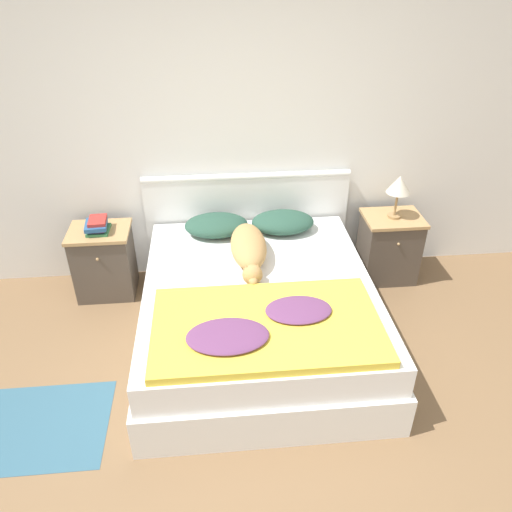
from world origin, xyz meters
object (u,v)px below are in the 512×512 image
pillow_right (283,222)px  dog (249,248)px  bed (259,313)px  pillow_left (216,225)px  table_lamp (399,186)px  book_stack (97,225)px  nightstand_right (389,247)px  nightstand_left (104,262)px

pillow_right → dog: size_ratio=0.62×
bed → pillow_left: bearing=110.4°
bed → table_lamp: table_lamp is taller
bed → pillow_left: (-0.27, 0.73, 0.34)m
pillow_left → dog: 0.47m
pillow_right → book_stack: bearing=179.9°
nightstand_right → table_lamp: 0.58m
bed → book_stack: (-1.21, 0.73, 0.39)m
book_stack → nightstand_right: bearing=0.3°
pillow_right → table_lamp: size_ratio=1.39×
nightstand_left → book_stack: size_ratio=2.65×
bed → nightstand_right: (1.21, 0.74, 0.04)m
bed → pillow_right: bearing=69.6°
nightstand_right → nightstand_left: bearing=180.0°
nightstand_left → pillow_right: 1.51m
pillow_right → dog: (-0.31, -0.41, 0.02)m
bed → nightstand_right: bearing=31.6°
nightstand_right → dog: 1.36m
bed → dog: (-0.04, 0.31, 0.36)m
pillow_left → dog: dog is taller
nightstand_right → bed: bearing=-148.4°
nightstand_left → pillow_right: size_ratio=1.17×
bed → pillow_left: 0.85m
dog → pillow_left: bearing=119.0°
nightstand_left → table_lamp: (2.42, -0.00, 0.58)m
pillow_left → nightstand_right: bearing=0.7°
pillow_left → table_lamp: table_lamp is taller
dog → pillow_right: bearing=52.9°
nightstand_left → nightstand_right: size_ratio=1.00×
nightstand_left → table_lamp: bearing=-0.1°
nightstand_left → dog: 1.29m
nightstand_right → table_lamp: (-0.00, -0.00, 0.58)m
pillow_left → dog: (0.23, -0.41, 0.02)m
bed → pillow_right: pillow_right is taller
pillow_right → dog: 0.52m
bed → nightstand_right: 1.42m
pillow_left → pillow_right: same height
nightstand_right → book_stack: bearing=-179.7°
pillow_left → pillow_right: (0.54, 0.00, 0.00)m
bed → dog: bearing=97.5°
pillow_left → book_stack: book_stack is taller
nightstand_right → book_stack: 2.44m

